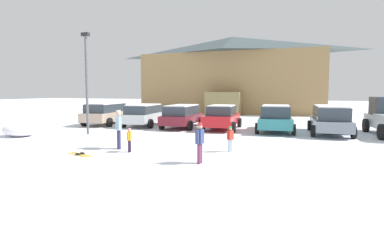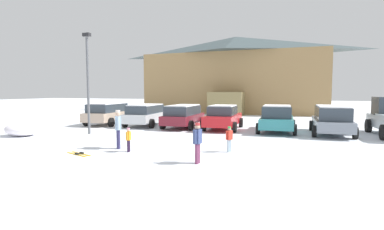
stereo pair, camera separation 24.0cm
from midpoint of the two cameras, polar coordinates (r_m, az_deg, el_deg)
name	(u,v)px [view 1 (the left image)]	position (r m, az deg, el deg)	size (l,w,h in m)	color
ground	(115,196)	(7.57, -15.42, -14.71)	(160.00, 160.00, 0.00)	white
ski_lodge	(232,74)	(35.91, 7.48, 7.68)	(20.82, 9.62, 8.83)	#97774A
parked_beige_suv	(106,113)	(23.20, -16.34, 0.39)	(2.51, 4.58, 1.60)	tan
parked_silver_wagon	(144,114)	(21.70, -9.39, 0.17)	(2.49, 4.56, 1.54)	silver
parked_maroon_van	(182,115)	(20.40, -2.24, -0.04)	(2.27, 4.47, 1.55)	maroon
parked_red_sedan	(222,117)	(19.65, 5.38, -0.35)	(2.28, 4.48, 1.58)	red
parked_teal_hatchback	(276,118)	(19.04, 15.28, -0.60)	(2.40, 4.58, 1.63)	teal
parked_grey_wagon	(330,119)	(18.92, 24.46, -0.66)	(2.27, 4.62, 1.65)	slate
skier_adult_in_blue_parka	(119,127)	(13.24, -14.30, -2.25)	(0.43, 0.52, 1.67)	navy
skier_teen_in_navy_coat	(200,141)	(10.26, 0.82, -4.89)	(0.22, 0.52, 1.41)	#6F3253
skier_child_in_orange_jacket	(129,138)	(12.48, -12.38, -4.39)	(0.19, 0.36, 0.99)	#22152D
skier_child_in_red_jacket	(230,138)	(12.29, 6.75, -4.30)	(0.25, 0.35, 1.05)	#A2B9C7
pair_of_skis	(80,154)	(12.61, -21.14, -6.99)	(1.33, 0.70, 0.08)	yellow
lamp_post	(87,78)	(18.26, -19.80, 6.67)	(0.44, 0.24, 5.78)	#515459
plowed_snow_pile	(20,130)	(19.03, -30.28, -2.43)	(1.93, 1.54, 0.74)	white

